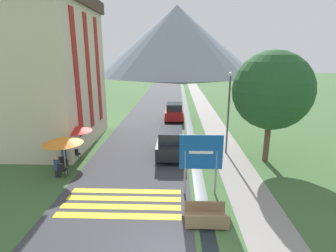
% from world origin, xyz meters
% --- Properties ---
extents(ground_plane, '(160.00, 160.00, 0.00)m').
position_xyz_m(ground_plane, '(0.00, 20.00, 0.00)').
color(ground_plane, '#3D6033').
extents(road, '(6.40, 60.00, 0.01)m').
position_xyz_m(road, '(-2.50, 30.00, 0.00)').
color(road, '#38383D').
rests_on(road, ground_plane).
extents(footpath, '(2.20, 60.00, 0.01)m').
position_xyz_m(footpath, '(3.60, 30.00, 0.00)').
color(footpath, gray).
rests_on(footpath, ground_plane).
extents(drainage_channel, '(0.60, 60.00, 0.00)m').
position_xyz_m(drainage_channel, '(1.20, 30.00, 0.00)').
color(drainage_channel, black).
rests_on(drainage_channel, ground_plane).
extents(crosswalk_marking, '(5.44, 2.54, 0.01)m').
position_xyz_m(crosswalk_marking, '(-2.50, 3.56, 0.01)').
color(crosswalk_marking, yellow).
rests_on(crosswalk_marking, ground_plane).
extents(mountain_distant, '(56.76, 56.76, 23.36)m').
position_xyz_m(mountain_distant, '(-0.15, 88.99, 11.68)').
color(mountain_distant, gray).
rests_on(mountain_distant, ground_plane).
extents(hotel_building, '(6.39, 9.03, 10.81)m').
position_xyz_m(hotel_building, '(-9.39, 12.00, 5.83)').
color(hotel_building, beige).
rests_on(hotel_building, ground_plane).
extents(road_sign, '(2.04, 0.11, 3.03)m').
position_xyz_m(road_sign, '(1.15, 4.48, 1.97)').
color(road_sign, gray).
rests_on(road_sign, ground_plane).
extents(footbridge, '(1.70, 1.10, 0.65)m').
position_xyz_m(footbridge, '(1.20, 2.20, 0.23)').
color(footbridge, '#846647').
rests_on(footbridge, ground_plane).
extents(parked_car_near, '(1.90, 4.43, 1.82)m').
position_xyz_m(parked_car_near, '(-0.40, 9.76, 0.91)').
color(parked_car_near, black).
rests_on(parked_car_near, ground_plane).
extents(parked_car_far, '(1.95, 3.97, 1.82)m').
position_xyz_m(parked_car_far, '(-0.26, 19.71, 0.91)').
color(parked_car_far, '#A31919').
rests_on(parked_car_far, ground_plane).
extents(cafe_chair_near_right, '(0.40, 0.40, 0.85)m').
position_xyz_m(cafe_chair_near_right, '(-6.74, 7.09, 0.51)').
color(cafe_chair_near_right, black).
rests_on(cafe_chair_near_right, ground_plane).
extents(cafe_chair_middle, '(0.40, 0.40, 0.85)m').
position_xyz_m(cafe_chair_middle, '(-6.43, 8.37, 0.51)').
color(cafe_chair_middle, black).
rests_on(cafe_chair_middle, ground_plane).
extents(cafe_chair_nearest, '(0.40, 0.40, 0.85)m').
position_xyz_m(cafe_chair_nearest, '(-6.31, 5.99, 0.51)').
color(cafe_chair_nearest, black).
rests_on(cafe_chair_nearest, ground_plane).
extents(cafe_umbrella_front_orange, '(2.20, 2.20, 2.25)m').
position_xyz_m(cafe_umbrella_front_orange, '(-6.33, 6.46, 2.05)').
color(cafe_umbrella_front_orange, '#B7B2A8').
rests_on(cafe_umbrella_front_orange, ground_plane).
extents(cafe_umbrella_middle_red, '(2.10, 2.10, 2.26)m').
position_xyz_m(cafe_umbrella_middle_red, '(-6.50, 8.79, 2.07)').
color(cafe_umbrella_middle_red, '#B7B2A8').
rests_on(cafe_umbrella_middle_red, ground_plane).
extents(person_seated_near, '(0.32, 0.32, 1.24)m').
position_xyz_m(person_seated_near, '(-6.61, 6.07, 0.69)').
color(person_seated_near, '#282833').
rests_on(person_seated_near, ground_plane).
extents(person_seated_far, '(0.32, 0.32, 1.20)m').
position_xyz_m(person_seated_far, '(-6.93, 7.75, 0.67)').
color(person_seated_far, '#282833').
rests_on(person_seated_far, ground_plane).
extents(streetlamp, '(0.28, 0.28, 5.55)m').
position_xyz_m(streetlamp, '(3.47, 10.27, 3.26)').
color(streetlamp, '#515156').
rests_on(streetlamp, ground_plane).
extents(tree_by_path, '(4.77, 4.77, 6.94)m').
position_xyz_m(tree_by_path, '(5.72, 8.85, 4.55)').
color(tree_by_path, brown).
rests_on(tree_by_path, ground_plane).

